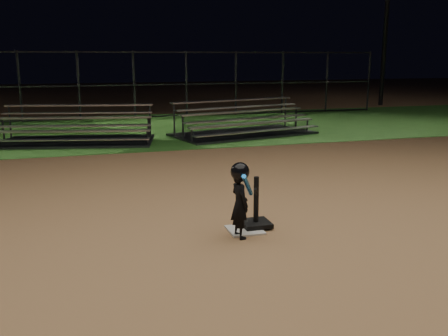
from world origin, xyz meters
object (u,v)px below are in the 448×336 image
home_plate (245,230)px  child_batter (240,198)px  bleacher_right (244,128)px  batting_tee (256,217)px  bleacher_left (77,136)px

home_plate → child_batter: child_batter is taller
child_batter → bleacher_right: size_ratio=0.22×
batting_tee → child_batter: child_batter is taller
batting_tee → bleacher_right: size_ratio=0.15×
home_plate → child_batter: 0.58m
home_plate → batting_tee: 0.25m
batting_tee → bleacher_left: size_ratio=0.16×
child_batter → bleacher_left: 8.34m
batting_tee → bleacher_right: bearing=72.6°
batting_tee → bleacher_left: bearing=106.7°
bleacher_left → child_batter: bearing=-64.1°
batting_tee → child_batter: 0.60m
bleacher_left → bleacher_right: (4.78, 0.05, 0.01)m
home_plate → batting_tee: size_ratio=0.65×
child_batter → bleacher_left: (-2.00, 8.09, -0.33)m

